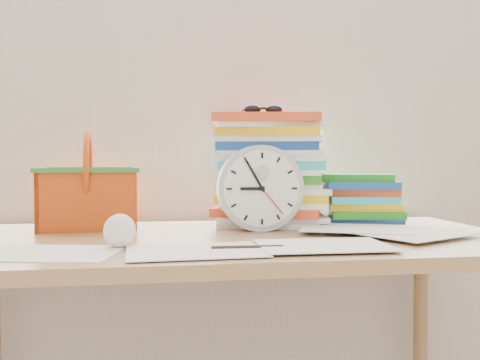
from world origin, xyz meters
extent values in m
cube|color=silver|center=(0.00, 2.00, 1.35)|extent=(4.00, 0.04, 2.70)
cube|color=silver|center=(0.00, 1.98, 1.30)|extent=(2.40, 0.01, 2.50)
cube|color=olive|center=(0.00, 1.60, 0.73)|extent=(1.40, 0.70, 0.03)
cylinder|color=olive|center=(0.65, 1.90, 0.36)|extent=(0.04, 0.04, 0.72)
cylinder|color=#B0B3B6|center=(0.08, 1.69, 0.86)|extent=(0.23, 0.05, 0.23)
sphere|color=white|center=(-0.27, 1.47, 0.79)|extent=(0.07, 0.07, 0.07)
cylinder|color=black|center=(0.00, 1.39, 0.75)|extent=(0.15, 0.02, 0.01)
camera|label=1|loc=(-0.19, 0.31, 0.93)|focal=40.00mm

